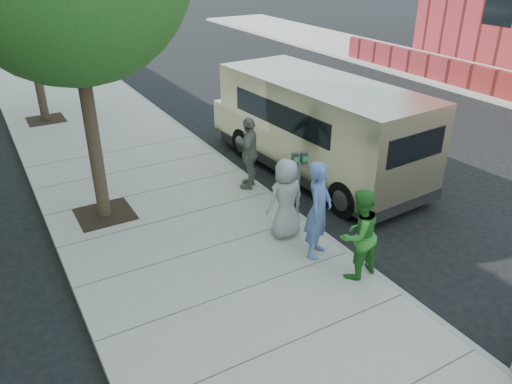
% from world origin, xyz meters
% --- Properties ---
extents(ground, '(120.00, 120.00, 0.00)m').
position_xyz_m(ground, '(0.00, 0.00, 0.00)').
color(ground, black).
rests_on(ground, ground).
extents(sidewalk, '(5.00, 60.00, 0.15)m').
position_xyz_m(sidewalk, '(-1.00, 0.00, 0.07)').
color(sidewalk, gray).
rests_on(sidewalk, ground).
extents(curb_face, '(0.12, 60.00, 0.16)m').
position_xyz_m(curb_face, '(1.44, 0.00, 0.07)').
color(curb_face, gray).
rests_on(curb_face, ground).
extents(parking_meter, '(0.35, 0.19, 1.60)m').
position_xyz_m(parking_meter, '(1.25, 0.01, 1.31)').
color(parking_meter, gray).
rests_on(parking_meter, sidewalk).
extents(van, '(2.69, 6.88, 2.50)m').
position_xyz_m(van, '(3.29, 2.21, 1.33)').
color(van, beige).
rests_on(van, ground).
extents(person_officer, '(0.84, 0.79, 1.94)m').
position_xyz_m(person_officer, '(0.85, -1.23, 1.12)').
color(person_officer, '#4E67A7').
rests_on(person_officer, sidewalk).
extents(person_green_shirt, '(0.88, 0.72, 1.70)m').
position_xyz_m(person_green_shirt, '(1.06, -2.12, 1.00)').
color(person_green_shirt, '#2B7827').
rests_on(person_green_shirt, sidewalk).
extents(person_gray_shirt, '(0.83, 0.55, 1.67)m').
position_xyz_m(person_gray_shirt, '(0.71, -0.33, 0.99)').
color(person_gray_shirt, gray).
rests_on(person_gray_shirt, sidewalk).
extents(person_striped_polo, '(1.02, 1.08, 1.79)m').
position_xyz_m(person_striped_polo, '(1.20, 2.02, 1.05)').
color(person_striped_polo, slate).
rests_on(person_striped_polo, sidewalk).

